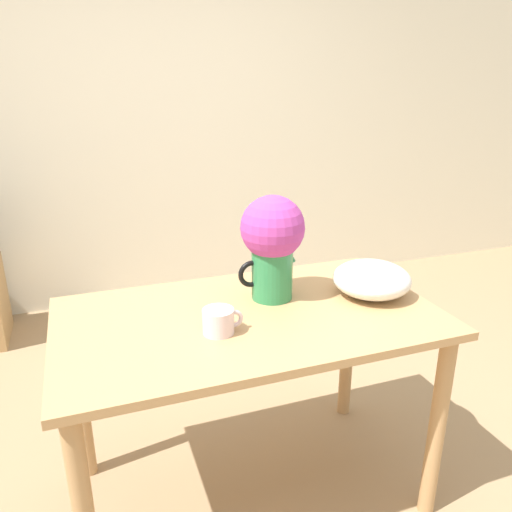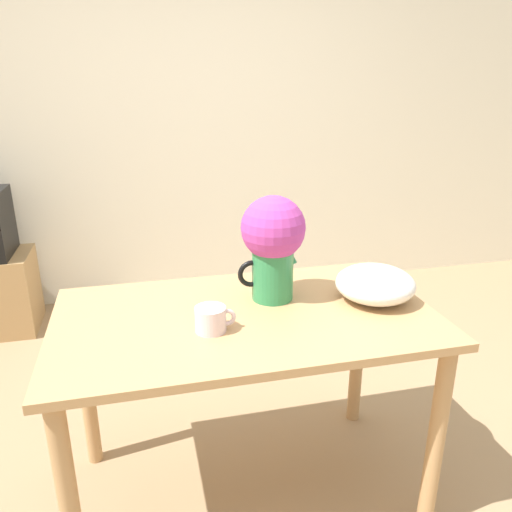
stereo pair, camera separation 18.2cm
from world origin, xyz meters
The scene contains 6 objects.
ground_plane centered at (0.00, 0.00, 0.00)m, with size 12.00×12.00×0.00m, color #9E7F5B.
wall_back centered at (0.00, 2.06, 1.30)m, with size 8.00×0.05×2.60m.
table centered at (-0.01, -0.03, 0.67)m, with size 1.34×0.77×0.79m.
flower_vase centered at (0.11, 0.07, 1.02)m, with size 0.25×0.24×0.40m.
coffee_mug centered at (-0.15, -0.13, 0.83)m, with size 0.14×0.10×0.08m.
white_bowl centered at (0.48, -0.03, 0.86)m, with size 0.30×0.30×0.13m.
Camera 1 is at (-0.53, -1.54, 1.58)m, focal length 35.00 mm.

